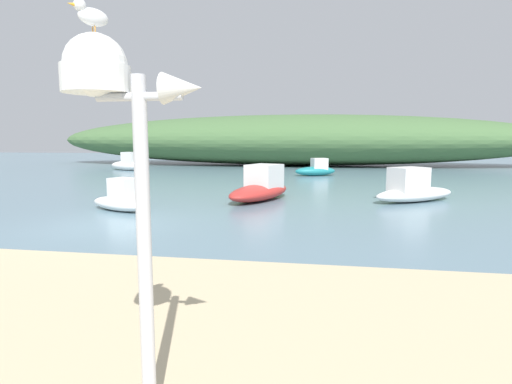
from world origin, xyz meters
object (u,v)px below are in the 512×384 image
at_px(seagull_on_radar, 91,15).
at_px(motorboat_off_point, 261,187).
at_px(motorboat_outer_mooring, 316,169).
at_px(motorboat_east_reach, 121,199).
at_px(mast_structure, 111,104).
at_px(motorboat_inner_mooring, 413,190).
at_px(motorboat_mid_channel, 128,164).

bearing_deg(seagull_on_radar, motorboat_off_point, 93.56).
distance_m(motorboat_outer_mooring, motorboat_east_reach, 17.24).
bearing_deg(mast_structure, seagull_on_radar, -173.79).
bearing_deg(motorboat_outer_mooring, motorboat_inner_mooring, -69.85).
height_order(mast_structure, motorboat_off_point, mast_structure).
bearing_deg(motorboat_mid_channel, motorboat_outer_mooring, -8.98).
height_order(motorboat_east_reach, motorboat_off_point, motorboat_off_point).
relative_size(motorboat_off_point, motorboat_mid_channel, 1.20).
bearing_deg(seagull_on_radar, mast_structure, 6.21).
height_order(mast_structure, motorboat_mid_channel, mast_structure).
height_order(seagull_on_radar, motorboat_east_reach, seagull_on_radar).
xyz_separation_m(seagull_on_radar, motorboat_inner_mooring, (5.51, 14.98, -3.10)).
distance_m(motorboat_inner_mooring, motorboat_east_reach, 11.83).
height_order(motorboat_outer_mooring, motorboat_mid_channel, motorboat_mid_channel).
bearing_deg(motorboat_outer_mooring, motorboat_off_point, -99.80).
relative_size(motorboat_east_reach, motorboat_off_point, 0.64).
bearing_deg(mast_structure, motorboat_off_point, 94.08).
relative_size(seagull_on_radar, motorboat_mid_channel, 0.08).
bearing_deg(motorboat_east_reach, motorboat_off_point, 37.61).
relative_size(mast_structure, motorboat_mid_channel, 0.87).
bearing_deg(motorboat_inner_mooring, motorboat_mid_channel, 144.66).
relative_size(motorboat_outer_mooring, motorboat_inner_mooring, 0.77).
height_order(motorboat_off_point, motorboat_mid_channel, motorboat_mid_channel).
xyz_separation_m(motorboat_outer_mooring, motorboat_east_reach, (-6.78, -15.85, -0.04)).
bearing_deg(motorboat_outer_mooring, motorboat_mid_channel, 171.02).
bearing_deg(motorboat_inner_mooring, motorboat_outer_mooring, 110.15).
distance_m(motorboat_inner_mooring, motorboat_mid_channel, 24.53).
bearing_deg(motorboat_outer_mooring, motorboat_east_reach, -113.17).
xyz_separation_m(mast_structure, motorboat_mid_channel, (-14.63, 29.16, -2.36)).
relative_size(motorboat_outer_mooring, motorboat_east_reach, 1.09).
height_order(motorboat_inner_mooring, motorboat_off_point, motorboat_off_point).
height_order(motorboat_outer_mooring, motorboat_inner_mooring, motorboat_inner_mooring).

